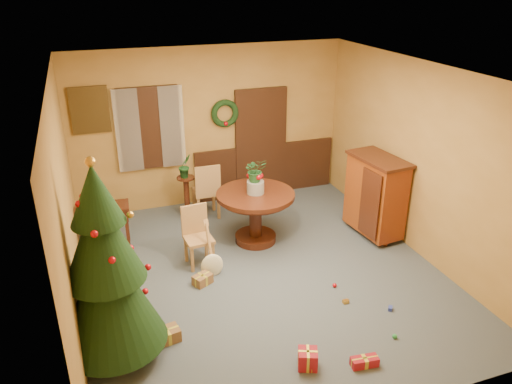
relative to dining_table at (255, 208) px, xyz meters
name	(u,v)px	position (x,y,z in m)	size (l,w,h in m)	color
room_envelope	(223,144)	(-0.02, 1.75, 0.52)	(5.50, 5.50, 5.50)	#3C4857
dining_table	(255,208)	(0.00, 0.00, 0.00)	(1.24, 1.24, 0.86)	black
urn	(255,187)	(0.00, 0.00, 0.36)	(0.27, 0.27, 0.20)	slate
centerpiece_plant	(255,170)	(0.00, 0.00, 0.64)	(0.34, 0.29, 0.38)	#1E4C23
chair_near	(197,233)	(-1.03, -0.32, -0.11)	(0.42, 0.42, 0.91)	brown
chair_far	(207,189)	(-0.53, 1.07, -0.05)	(0.45, 0.45, 1.03)	brown
guitar	(211,252)	(-0.93, -0.74, -0.21)	(0.33, 0.16, 0.78)	beige
plant_stand	(187,193)	(-0.87, 1.15, -0.10)	(0.31, 0.31, 0.80)	black
stand_plant	(185,166)	(-0.87, 1.15, 0.41)	(0.23, 0.18, 0.42)	#19471E
christmas_tree	(106,270)	(-2.38, -1.98, 0.55)	(1.17, 1.17, 2.42)	#382111
writing_desk	(103,216)	(-2.31, 0.60, -0.05)	(0.84, 0.47, 0.72)	black
sideboard	(376,194)	(1.92, -0.43, 0.13)	(0.67, 1.12, 1.36)	#601A0B
gift_a	(167,335)	(-1.79, -1.93, -0.52)	(0.33, 0.26, 0.16)	brown
gift_b	(308,359)	(-0.39, -2.88, -0.49)	(0.28, 0.28, 0.22)	maroon
gift_c	(203,279)	(-1.11, -0.91, -0.53)	(0.31, 0.28, 0.14)	brown
gift_d	(364,362)	(0.21, -3.08, -0.54)	(0.32, 0.16, 0.11)	maroon
toy_a	(390,308)	(1.05, -2.31, -0.57)	(0.08, 0.05, 0.05)	#2639A8
toy_b	(395,336)	(0.79, -2.80, -0.57)	(0.06, 0.06, 0.06)	#278F44
toy_c	(313,369)	(-0.36, -2.96, -0.57)	(0.08, 0.05, 0.05)	gold
toy_d	(335,285)	(0.61, -1.61, -0.57)	(0.06, 0.06, 0.06)	red
toy_e	(346,301)	(0.58, -1.99, -0.57)	(0.08, 0.05, 0.05)	gold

